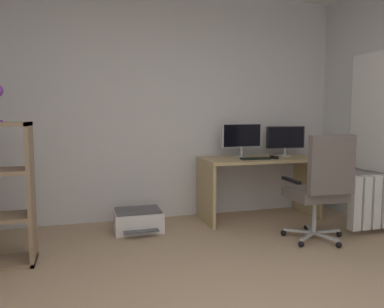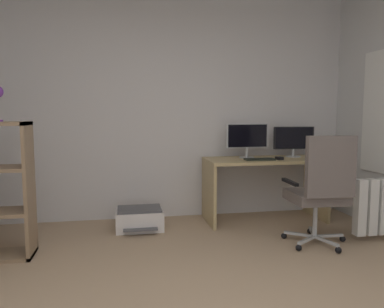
% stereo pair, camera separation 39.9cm
% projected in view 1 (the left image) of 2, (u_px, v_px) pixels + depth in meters
% --- Properties ---
extents(wall_back, '(4.67, 0.10, 2.71)m').
position_uv_depth(wall_back, '(154.00, 107.00, 4.55)').
color(wall_back, silver).
rests_on(wall_back, ground).
extents(desk, '(1.40, 0.64, 0.75)m').
position_uv_depth(desk, '(259.00, 174.00, 4.58)').
color(desk, tan).
rests_on(desk, ground).
extents(monitor_main, '(0.53, 0.18, 0.41)m').
position_uv_depth(monitor_main, '(242.00, 137.00, 4.57)').
color(monitor_main, '#B2B5B7').
rests_on(monitor_main, desk).
extents(monitor_secondary, '(0.50, 0.18, 0.37)m').
position_uv_depth(monitor_secondary, '(285.00, 139.00, 4.74)').
color(monitor_secondary, '#B2B5B7').
rests_on(monitor_secondary, desk).
extents(keyboard, '(0.35, 0.14, 0.02)m').
position_uv_depth(keyboard, '(255.00, 159.00, 4.39)').
color(keyboard, black).
rests_on(keyboard, desk).
extents(computer_mouse, '(0.07, 0.11, 0.03)m').
position_uv_depth(computer_mouse, '(274.00, 157.00, 4.45)').
color(computer_mouse, black).
rests_on(computer_mouse, desk).
extents(office_chair, '(0.63, 0.63, 1.08)m').
position_uv_depth(office_chair, '(321.00, 185.00, 3.68)').
color(office_chair, '#B7BABC').
rests_on(office_chair, ground).
extents(printer, '(0.51, 0.45, 0.24)m').
position_uv_depth(printer, '(138.00, 220.00, 4.10)').
color(printer, white).
rests_on(printer, ground).
extents(radiator, '(0.84, 0.10, 0.57)m').
position_uv_depth(radiator, '(384.00, 201.00, 4.03)').
color(radiator, white).
rests_on(radiator, ground).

